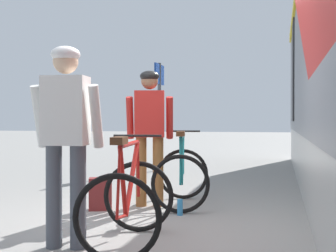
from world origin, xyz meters
The scene contains 8 objects.
ground_plane centered at (0.00, 0.00, 0.00)m, with size 80.00×80.00×0.00m, color gray.
cyclist_near_in_white centered at (-0.71, -0.77, 1.05)m, with size 0.63×0.35×1.76m.
cyclist_far_in_red centered at (-0.54, 1.27, 1.05)m, with size 0.65×0.40×1.76m.
bicycle_near_red centered at (-0.20, -0.58, 0.40)m, with size 0.86×1.16×0.99m.
bicycle_far_teal centered at (-0.14, 1.39, 0.40)m, with size 0.89×1.18×0.99m.
backpack_on_platform centered at (-1.07, 0.88, 0.20)m, with size 0.28×0.18×0.40m, color maroon.
water_bottle_near_the_bikes centered at (-0.04, 0.80, 0.09)m, with size 0.07×0.07×0.19m, color #338CCC.
platform_sign_post centered at (-1.51, 5.38, 1.62)m, with size 0.08×0.70×2.40m.
Camera 1 is at (1.10, -4.39, 1.11)m, focal length 48.46 mm.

